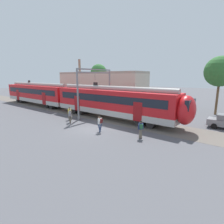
{
  "coord_description": "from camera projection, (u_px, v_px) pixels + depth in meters",
  "views": [
    {
      "loc": [
        12.79,
        -12.84,
        5.53
      ],
      "look_at": [
        0.89,
        2.25,
        1.6
      ],
      "focal_mm": 28.0,
      "sensor_mm": 36.0,
      "label": 1
    }
  ],
  "objects": [
    {
      "name": "street_tree_right",
      "position": [
        220.0,
        72.0,
        24.58
      ],
      "size": [
        4.27,
        4.27,
        8.36
      ],
      "color": "brown",
      "rests_on": "ground"
    },
    {
      "name": "track_bed",
      "position": [
        61.0,
        109.0,
        30.17
      ],
      "size": [
        80.0,
        4.4,
        0.01
      ],
      "primitive_type": "cube",
      "color": "#605951",
      "rests_on": "ground"
    },
    {
      "name": "ground_plane",
      "position": [
        93.0,
        129.0,
        18.74
      ],
      "size": [
        160.0,
        160.0,
        0.0
      ],
      "primitive_type": "plane",
      "color": "#515156"
    },
    {
      "name": "commuter_train",
      "position": [
        70.0,
        97.0,
        28.21
      ],
      "size": [
        38.05,
        3.07,
        4.73
      ],
      "color": "#B7B2AD",
      "rests_on": "ground"
    },
    {
      "name": "pedestrian_navy",
      "position": [
        141.0,
        128.0,
        15.7
      ],
      "size": [
        0.51,
        0.7,
        1.67
      ],
      "color": "#6B6051",
      "rests_on": "ground"
    },
    {
      "name": "pedestrian_white",
      "position": [
        100.0,
        122.0,
        17.53
      ],
      "size": [
        0.68,
        0.54,
        1.67
      ],
      "color": "navy",
      "rests_on": "ground"
    },
    {
      "name": "pedestrian_yellow",
      "position": [
        70.0,
        112.0,
        22.55
      ],
      "size": [
        0.61,
        0.61,
        1.67
      ],
      "color": "#28282D",
      "rests_on": "ground"
    },
    {
      "name": "catenary_gantry",
      "position": [
        95.0,
        85.0,
        24.32
      ],
      "size": [
        0.24,
        6.64,
        6.53
      ],
      "color": "gray",
      "rests_on": "ground"
    },
    {
      "name": "pedestrian_grey",
      "position": [
        70.0,
        115.0,
        21.03
      ],
      "size": [
        0.71,
        0.51,
        1.67
      ],
      "color": "#6B6051",
      "rests_on": "ground"
    },
    {
      "name": "street_tree_left",
      "position": [
        99.0,
        73.0,
        37.17
      ],
      "size": [
        3.44,
        3.44,
        8.09
      ],
      "color": "brown",
      "rests_on": "ground"
    },
    {
      "name": "background_building",
      "position": [
        100.0,
        88.0,
        35.64
      ],
      "size": [
        19.64,
        5.0,
        9.2
      ],
      "color": "beige",
      "rests_on": "ground"
    }
  ]
}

